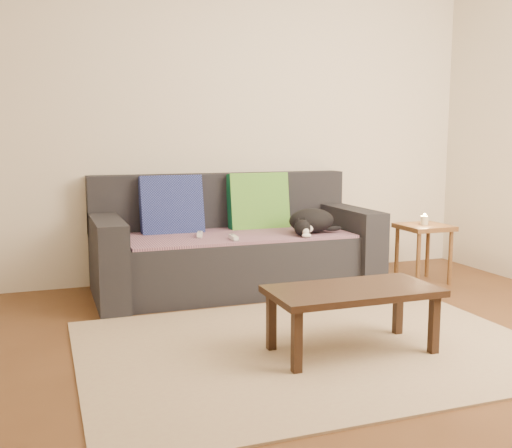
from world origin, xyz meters
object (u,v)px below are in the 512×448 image
(wii_remote_b, at_px, (233,238))
(side_table, at_px, (424,235))
(cat, at_px, (311,221))
(sofa, at_px, (234,249))
(wii_remote_a, at_px, (200,235))
(coffee_table, at_px, (353,296))

(wii_remote_b, height_order, side_table, wii_remote_b)
(cat, bearing_deg, wii_remote_b, 177.04)
(wii_remote_b, relative_size, side_table, 0.32)
(sofa, height_order, cat, sofa)
(cat, height_order, wii_remote_a, cat)
(coffee_table, bearing_deg, sofa, 96.31)
(sofa, bearing_deg, side_table, -11.78)
(side_table, bearing_deg, cat, 176.13)
(side_table, xyz_separation_m, coffee_table, (-1.33, -1.25, -0.07))
(side_table, bearing_deg, wii_remote_a, 173.85)
(cat, relative_size, wii_remote_a, 2.86)
(wii_remote_b, distance_m, side_table, 1.61)
(sofa, relative_size, coffee_table, 2.32)
(sofa, height_order, side_table, sofa)
(sofa, xyz_separation_m, cat, (0.53, -0.25, 0.22))
(cat, relative_size, wii_remote_b, 2.86)
(sofa, distance_m, side_table, 1.53)
(wii_remote_b, relative_size, coffee_table, 0.17)
(coffee_table, bearing_deg, wii_remote_b, 102.64)
(cat, xyz_separation_m, coffee_table, (-0.36, -1.31, -0.21))
(wii_remote_a, relative_size, wii_remote_b, 1.00)
(sofa, bearing_deg, wii_remote_a, -157.94)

